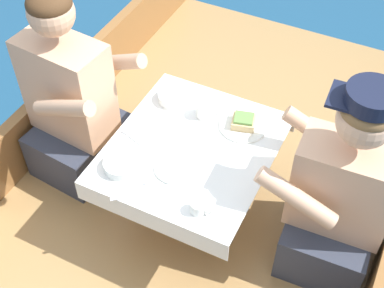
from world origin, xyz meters
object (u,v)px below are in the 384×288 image
person_port (72,105)px  coffee_cup_port (205,110)px  sandwich (244,121)px  person_starboard (338,198)px  coffee_cup_starboard (199,207)px

person_port → coffee_cup_port: (0.61, 0.19, 0.06)m
sandwich → coffee_cup_port: size_ratio=1.16×
person_port → coffee_cup_port: size_ratio=9.60×
person_port → sandwich: person_port is taller
person_port → person_starboard: person_port is taller
person_port → sandwich: (0.79, 0.20, 0.06)m
person_port → coffee_cup_starboard: person_port is taller
person_starboard → coffee_cup_starboard: bearing=32.9°
coffee_cup_port → coffee_cup_starboard: (0.21, -0.50, -0.01)m
coffee_cup_starboard → coffee_cup_port: bearing=113.0°
coffee_cup_port → coffee_cup_starboard: size_ratio=1.19×
coffee_cup_port → coffee_cup_starboard: 0.54m
person_port → coffee_cup_starboard: (0.82, -0.31, 0.05)m
sandwich → coffee_cup_starboard: (0.02, -0.51, -0.01)m
person_port → coffee_cup_starboard: bearing=-15.3°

